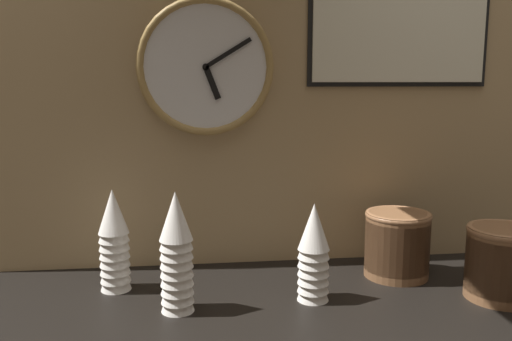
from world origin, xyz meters
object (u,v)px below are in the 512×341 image
cup_stack_center_left (176,252)px  cup_stack_left (114,240)px  bowl_stack_far_right (503,262)px  menu_board (401,4)px  bowl_stack_right (397,243)px  cup_stack_center_right (314,252)px  wall_clock (206,67)px

cup_stack_center_left → cup_stack_left: bearing=136.7°
cup_stack_center_left → bowl_stack_far_right: 0.75m
cup_stack_left → menu_board: menu_board is taller
cup_stack_left → bowl_stack_right: size_ratio=1.46×
bowl_stack_far_right → cup_stack_center_right: bearing=174.6°
bowl_stack_right → bowl_stack_far_right: bearing=-41.9°
menu_board → cup_stack_center_right: bearing=-136.6°
cup_stack_center_right → bowl_stack_right: size_ratio=1.34×
cup_stack_center_right → cup_stack_center_left: cup_stack_center_left is taller
cup_stack_center_left → cup_stack_center_right: bearing=4.3°
bowl_stack_right → menu_board: bearing=74.6°
cup_stack_center_left → cup_stack_left: (-0.15, 0.14, -0.01)m
cup_stack_center_left → wall_clock: (0.08, 0.29, 0.40)m
cup_stack_center_right → cup_stack_center_left: bearing=-175.7°
cup_stack_left → wall_clock: (0.23, 0.15, 0.41)m
cup_stack_center_right → wall_clock: size_ratio=0.64×
wall_clock → cup_stack_left: bearing=-147.4°
bowl_stack_far_right → cup_stack_center_left: bearing=178.6°
wall_clock → menu_board: (0.52, 0.01, 0.17)m
cup_stack_left → bowl_stack_far_right: bearing=-10.1°
cup_stack_center_right → bowl_stack_far_right: bearing=-5.4°
cup_stack_center_right → wall_clock: (-0.23, 0.27, 0.42)m
cup_stack_center_left → wall_clock: wall_clock is taller
cup_stack_left → bowl_stack_right: cup_stack_left is taller
cup_stack_left → bowl_stack_right: 0.71m
bowl_stack_right → wall_clock: wall_clock is taller
cup_stack_left → bowl_stack_right: (0.71, 0.01, -0.04)m
bowl_stack_right → wall_clock: 0.67m
cup_stack_center_left → menu_board: menu_board is taller
cup_stack_center_left → menu_board: (0.60, 0.30, 0.57)m
cup_stack_left → cup_stack_center_right: bearing=-14.5°
menu_board → cup_stack_center_left: bearing=-153.5°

